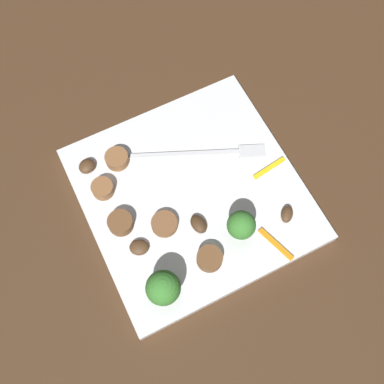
# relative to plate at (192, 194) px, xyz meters

# --- Properties ---
(ground_plane) EXTENTS (1.40, 1.40, 0.00)m
(ground_plane) POSITION_rel_plate_xyz_m (0.00, 0.00, -0.01)
(ground_plane) COLOR #422B19
(plate) EXTENTS (0.27, 0.27, 0.02)m
(plate) POSITION_rel_plate_xyz_m (0.00, 0.00, 0.00)
(plate) COLOR white
(plate) RESTS_ON ground_plane
(fork) EXTENTS (0.17, 0.08, 0.00)m
(fork) POSITION_rel_plate_xyz_m (0.04, 0.04, 0.01)
(fork) COLOR silver
(fork) RESTS_ON plate
(broccoli_floret_0) EXTENTS (0.03, 0.03, 0.05)m
(broccoli_floret_0) POSITION_rel_plate_xyz_m (0.03, -0.08, 0.04)
(broccoli_floret_0) COLOR #408630
(broccoli_floret_0) RESTS_ON plate
(broccoli_floret_1) EXTENTS (0.04, 0.04, 0.05)m
(broccoli_floret_1) POSITION_rel_plate_xyz_m (-0.09, -0.10, 0.04)
(broccoli_floret_1) COLOR #408630
(broccoli_floret_1) RESTS_ON plate
(sausage_slice_0) EXTENTS (0.04, 0.04, 0.02)m
(sausage_slice_0) POSITION_rel_plate_xyz_m (-0.10, -0.00, 0.02)
(sausage_slice_0) COLOR brown
(sausage_slice_0) RESTS_ON plate
(sausage_slice_1) EXTENTS (0.03, 0.03, 0.01)m
(sausage_slice_1) POSITION_rel_plate_xyz_m (-0.07, 0.08, 0.01)
(sausage_slice_1) COLOR brown
(sausage_slice_1) RESTS_ON plate
(sausage_slice_2) EXTENTS (0.04, 0.04, 0.01)m
(sausage_slice_2) POSITION_rel_plate_xyz_m (-0.02, -0.09, 0.01)
(sausage_slice_2) COLOR brown
(sausage_slice_2) RESTS_ON plate
(sausage_slice_3) EXTENTS (0.04, 0.04, 0.01)m
(sausage_slice_3) POSITION_rel_plate_xyz_m (-0.05, -0.02, 0.01)
(sausage_slice_3) COLOR brown
(sausage_slice_3) RESTS_ON plate
(sausage_slice_4) EXTENTS (0.04, 0.04, 0.02)m
(sausage_slice_4) POSITION_rel_plate_xyz_m (-0.10, 0.05, 0.02)
(sausage_slice_4) COLOR brown
(sausage_slice_4) RESTS_ON plate
(mushroom_0) EXTENTS (0.03, 0.03, 0.01)m
(mushroom_0) POSITION_rel_plate_xyz_m (-0.11, 0.09, 0.01)
(mushroom_0) COLOR #4C331E
(mushroom_0) RESTS_ON plate
(mushroom_1) EXTENTS (0.03, 0.03, 0.01)m
(mushroom_1) POSITION_rel_plate_xyz_m (0.09, -0.08, 0.01)
(mushroom_1) COLOR #4C331E
(mushroom_1) RESTS_ON plate
(mushroom_2) EXTENTS (0.03, 0.03, 0.01)m
(mushroom_2) POSITION_rel_plate_xyz_m (-0.09, -0.04, 0.01)
(mushroom_2) COLOR #4C331E
(mushroom_2) RESTS_ON plate
(mushroom_3) EXTENTS (0.02, 0.03, 0.01)m
(mushroom_3) POSITION_rel_plate_xyz_m (-0.01, -0.04, 0.01)
(mushroom_3) COLOR #422B19
(mushroom_3) RESTS_ON plate
(pepper_strip_0) EXTENTS (0.05, 0.01, 0.00)m
(pepper_strip_0) POSITION_rel_plate_xyz_m (0.10, -0.02, 0.01)
(pepper_strip_0) COLOR yellow
(pepper_strip_0) RESTS_ON plate
(pepper_strip_1) EXTENTS (0.02, 0.05, 0.00)m
(pepper_strip_1) POSITION_rel_plate_xyz_m (0.06, -0.11, 0.01)
(pepper_strip_1) COLOR orange
(pepper_strip_1) RESTS_ON plate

